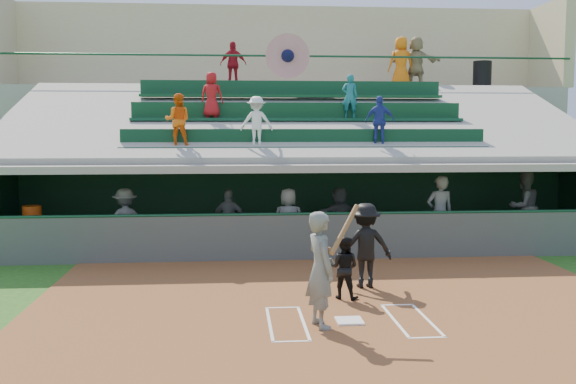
{
  "coord_description": "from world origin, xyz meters",
  "views": [
    {
      "loc": [
        -1.85,
        -10.05,
        3.16
      ],
      "look_at": [
        -0.71,
        3.5,
        1.8
      ],
      "focal_mm": 40.0,
      "sensor_mm": 36.0,
      "label": 1
    }
  ],
  "objects": [
    {
      "name": "ground",
      "position": [
        0.0,
        0.0,
        0.0
      ],
      "size": [
        100.0,
        100.0,
        0.0
      ],
      "primitive_type": "plane",
      "color": "#235116",
      "rests_on": "ground"
    },
    {
      "name": "dirt_slab",
      "position": [
        0.0,
        0.5,
        0.01
      ],
      "size": [
        11.0,
        9.0,
        0.02
      ],
      "primitive_type": "cube",
      "color": "brown",
      "rests_on": "ground"
    },
    {
      "name": "home_plate",
      "position": [
        0.0,
        0.0,
        0.04
      ],
      "size": [
        0.43,
        0.43,
        0.03
      ],
      "primitive_type": "cube",
      "color": "white",
      "rests_on": "dirt_slab"
    },
    {
      "name": "batters_box_chalk",
      "position": [
        0.0,
        0.0,
        0.02
      ],
      "size": [
        2.65,
        1.85,
        0.01
      ],
      "color": "white",
      "rests_on": "dirt_slab"
    },
    {
      "name": "dugout_floor",
      "position": [
        0.0,
        6.75,
        0.02
      ],
      "size": [
        16.0,
        3.5,
        0.04
      ],
      "primitive_type": "cube",
      "color": "gray",
      "rests_on": "ground"
    },
    {
      "name": "concourse_slab",
      "position": [
        0.0,
        13.5,
        2.3
      ],
      "size": [
        20.0,
        3.0,
        4.6
      ],
      "primitive_type": "cube",
      "color": "gray",
      "rests_on": "ground"
    },
    {
      "name": "grandstand",
      "position": [
        -0.01,
        10.51,
        2.26
      ],
      "size": [
        20.4,
        10.4,
        7.8
      ],
      "color": "#4C514C",
      "rests_on": "ground"
    },
    {
      "name": "batter_at_plate",
      "position": [
        -0.5,
        -0.21,
        0.95
      ],
      "size": [
        0.93,
        0.8,
        1.95
      ],
      "color": "#5A5D58",
      "rests_on": "dirt_slab"
    },
    {
      "name": "catcher",
      "position": [
        0.15,
        1.43,
        0.6
      ],
      "size": [
        0.69,
        0.63,
        1.16
      ],
      "primitive_type": "imported",
      "rotation": [
        0.0,
        0.0,
        2.71
      ],
      "color": "black",
      "rests_on": "dirt_slab"
    },
    {
      "name": "home_umpire",
      "position": [
        0.72,
        2.24,
        0.86
      ],
      "size": [
        1.1,
        0.66,
        1.67
      ],
      "primitive_type": "imported",
      "rotation": [
        0.0,
        0.0,
        3.18
      ],
      "color": "black",
      "rests_on": "dirt_slab"
    },
    {
      "name": "dugout_bench",
      "position": [
        0.29,
        8.14,
        0.28
      ],
      "size": [
        15.23,
        5.65,
        0.48
      ],
      "primitive_type": "cube",
      "rotation": [
        0.0,
        0.0,
        -0.33
      ],
      "color": "brown",
      "rests_on": "dugout_floor"
    },
    {
      "name": "white_table",
      "position": [
        -6.78,
        5.89,
        0.43
      ],
      "size": [
        1.07,
        0.94,
        0.78
      ],
      "primitive_type": "cube",
      "rotation": [
        0.0,
        0.0,
        0.36
      ],
      "color": "silver",
      "rests_on": "dugout_floor"
    },
    {
      "name": "water_cooler",
      "position": [
        -6.78,
        5.96,
        1.04
      ],
      "size": [
        0.45,
        0.45,
        0.45
      ],
      "primitive_type": "cylinder",
      "color": "#CA460B",
      "rests_on": "white_table"
    },
    {
      "name": "dugout_player_a",
      "position": [
        -4.56,
        6.05,
        0.85
      ],
      "size": [
        1.18,
        0.87,
        1.63
      ],
      "primitive_type": "imported",
      "rotation": [
        0.0,
        0.0,
        3.42
      ],
      "color": "#60625D",
      "rests_on": "dugout_floor"
    },
    {
      "name": "dugout_player_b",
      "position": [
        -1.98,
        6.25,
        0.82
      ],
      "size": [
        0.96,
        0.52,
        1.56
      ],
      "primitive_type": "imported",
      "rotation": [
        0.0,
        0.0,
        2.99
      ],
      "color": "#61645E",
      "rests_on": "dugout_floor"
    },
    {
      "name": "dugout_player_c",
      "position": [
        -0.51,
        5.66,
        0.86
      ],
      "size": [
        0.85,
        0.61,
        1.64
      ],
      "primitive_type": "imported",
      "rotation": [
        0.0,
        0.0,
        3.03
      ],
      "color": "#60625D",
      "rests_on": "dugout_floor"
    },
    {
      "name": "dugout_player_d",
      "position": [
        0.98,
        6.97,
        0.81
      ],
      "size": [
        1.49,
        0.71,
        1.54
      ],
      "primitive_type": "imported",
      "rotation": [
        0.0,
        0.0,
        3.33
      ],
      "color": "#585B56",
      "rests_on": "dugout_floor"
    },
    {
      "name": "dugout_player_e",
      "position": [
        3.33,
        5.64,
        1.0
      ],
      "size": [
        0.74,
        0.53,
        1.93
      ],
      "primitive_type": "imported",
      "rotation": [
        0.0,
        0.0,
        3.24
      ],
      "color": "#5F625C",
      "rests_on": "dugout_floor"
    },
    {
      "name": "dugout_player_f",
      "position": [
        6.03,
        6.71,
        1.02
      ],
      "size": [
        1.12,
        0.98,
        1.96
      ],
      "primitive_type": "imported",
      "rotation": [
        0.0,
        0.0,
        3.43
      ],
      "color": "#5C5F59",
      "rests_on": "dugout_floor"
    },
    {
      "name": "trash_bin",
      "position": [
        7.22,
        12.98,
        5.09
      ],
      "size": [
        0.66,
        0.66,
        0.99
      ],
      "primitive_type": "cylinder",
      "color": "black",
      "rests_on": "concourse_slab"
    },
    {
      "name": "concourse_staff_a",
      "position": [
        -1.84,
        12.74,
        5.38
      ],
      "size": [
        0.92,
        0.4,
        1.57
      ],
      "primitive_type": "imported",
      "rotation": [
        0.0,
        0.0,
        3.16
      ],
      "color": "#A4121E",
      "rests_on": "concourse_slab"
    },
    {
      "name": "concourse_staff_b",
      "position": [
        4.19,
        13.01,
        5.52
      ],
      "size": [
        0.91,
        0.6,
        1.84
      ],
      "primitive_type": "imported",
      "rotation": [
        0.0,
        0.0,
        3.16
      ],
      "color": "orange",
      "rests_on": "concourse_slab"
    },
    {
      "name": "concourse_staff_c",
      "position": [
        4.79,
        13.15,
        5.54
      ],
      "size": [
        1.82,
        1.11,
        1.88
      ],
      "primitive_type": "imported",
      "rotation": [
        0.0,
        0.0,
        2.8
      ],
      "color": "tan",
      "rests_on": "concourse_slab"
    }
  ]
}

